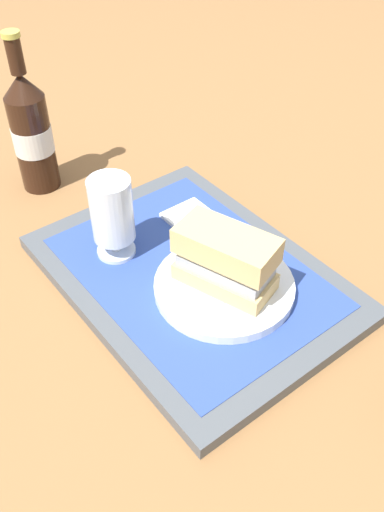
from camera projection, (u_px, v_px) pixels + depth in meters
name	position (u px, v px, depth m)	size (l,w,h in m)	color
ground_plane	(192.00, 282.00, 0.81)	(3.00, 3.00, 0.00)	olive
tray	(192.00, 277.00, 0.80)	(0.44, 0.32, 0.02)	#4C5156
placemat	(192.00, 271.00, 0.79)	(0.38, 0.27, 0.00)	#2D4793
plate	(224.00, 286.00, 0.76)	(0.19, 0.19, 0.01)	white
sandwich	(223.00, 258.00, 0.73)	(0.14, 0.10, 0.08)	tan
beer_glass	(112.00, 215.00, 0.78)	(0.06, 0.06, 0.12)	silver
napkin_folded	(194.00, 220.00, 0.87)	(0.09, 0.07, 0.01)	white
beer_bottle	(31.00, 131.00, 0.92)	(0.07, 0.07, 0.27)	black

